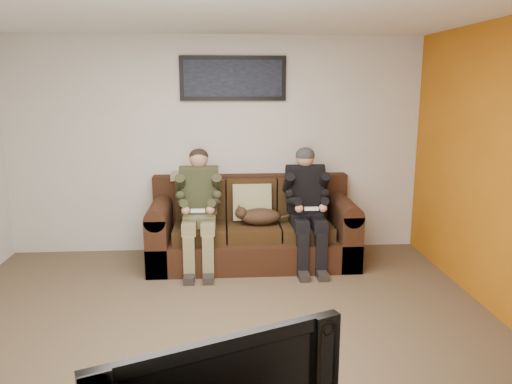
{
  "coord_description": "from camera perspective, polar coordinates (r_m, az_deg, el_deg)",
  "views": [
    {
      "loc": [
        0.06,
        -3.79,
        2.03
      ],
      "look_at": [
        0.41,
        1.2,
        0.95
      ],
      "focal_mm": 35.0,
      "sensor_mm": 36.0,
      "label": 1
    }
  ],
  "objects": [
    {
      "name": "floor",
      "position": [
        4.3,
        -4.51,
        -16.04
      ],
      "size": [
        5.0,
        5.0,
        0.0
      ],
      "primitive_type": "plane",
      "color": "brown",
      "rests_on": "ground"
    },
    {
      "name": "ceiling",
      "position": [
        3.83,
        -5.2,
        20.68
      ],
      "size": [
        5.0,
        5.0,
        0.0
      ],
      "primitive_type": "plane",
      "rotation": [
        3.14,
        0.0,
        0.0
      ],
      "color": "silver",
      "rests_on": "ground"
    },
    {
      "name": "wall_back",
      "position": [
        6.08,
        -4.55,
        5.26
      ],
      "size": [
        5.0,
        0.0,
        5.0
      ],
      "primitive_type": "plane",
      "rotation": [
        1.57,
        0.0,
        0.0
      ],
      "color": "beige",
      "rests_on": "ground"
    },
    {
      "name": "wall_front",
      "position": [
        1.71,
        -5.83,
        -13.33
      ],
      "size": [
        5.0,
        0.0,
        5.0
      ],
      "primitive_type": "plane",
      "rotation": [
        -1.57,
        0.0,
        0.0
      ],
      "color": "beige",
      "rests_on": "ground"
    },
    {
      "name": "sofa",
      "position": [
        5.88,
        -0.43,
        -4.3
      ],
      "size": [
        2.34,
        1.01,
        0.96
      ],
      "color": "#321A0F",
      "rests_on": "ground"
    },
    {
      "name": "throw_pillow",
      "position": [
        5.84,
        -0.46,
        -1.17
      ],
      "size": [
        0.45,
        0.21,
        0.44
      ],
      "primitive_type": "cube",
      "rotation": [
        -0.21,
        0.0,
        0.0
      ],
      "color": "tan",
      "rests_on": "sofa"
    },
    {
      "name": "throw_blanket",
      "position": [
        6.02,
        -7.39,
        1.85
      ],
      "size": [
        0.48,
        0.23,
        0.09
      ],
      "primitive_type": "cube",
      "color": "#C5B890",
      "rests_on": "sofa"
    },
    {
      "name": "person_left",
      "position": [
        5.58,
        -6.52,
        -1.13
      ],
      "size": [
        0.51,
        0.87,
        1.32
      ],
      "color": "olive",
      "rests_on": "sofa"
    },
    {
      "name": "person_right",
      "position": [
        5.65,
        5.82,
        -0.9
      ],
      "size": [
        0.51,
        0.86,
        1.33
      ],
      "color": "black",
      "rests_on": "sofa"
    },
    {
      "name": "cat",
      "position": [
        5.66,
        0.3,
        -2.78
      ],
      "size": [
        0.66,
        0.26,
        0.24
      ],
      "color": "#4E321E",
      "rests_on": "sofa"
    },
    {
      "name": "framed_poster",
      "position": [
        6.01,
        -2.64,
        12.85
      ],
      "size": [
        1.25,
        0.05,
        0.52
      ],
      "color": "black",
      "rests_on": "wall_back"
    }
  ]
}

